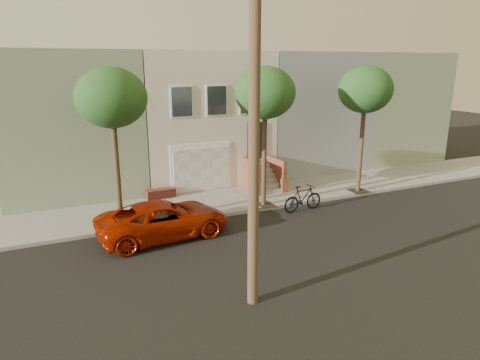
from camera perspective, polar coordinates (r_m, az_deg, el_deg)
name	(u,v)px	position (r m, az deg, el deg)	size (l,w,h in m)	color
ground	(287,242)	(16.39, 6.31, -8.29)	(90.00, 90.00, 0.00)	black
sidewalk	(232,200)	(20.83, -1.13, -2.72)	(40.00, 3.70, 0.15)	gray
house_row	(192,114)	(25.43, -6.40, 8.76)	(33.10, 11.70, 7.00)	beige
tree_left	(111,99)	(16.96, -16.84, 10.36)	(2.70, 2.57, 6.30)	#2D2116
tree_mid	(265,94)	(18.95, 3.39, 11.45)	(2.70, 2.57, 6.30)	#2D2116
tree_right	(365,90)	(22.03, 16.45, 11.43)	(2.70, 2.57, 6.30)	#2D2116
pickup_truck	(164,219)	(16.81, -10.15, -5.22)	(2.35, 5.09, 1.42)	#9C1800
motorcycle	(303,198)	(19.59, 8.41, -2.43)	(0.57, 2.02, 1.22)	black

